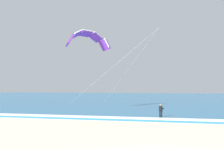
% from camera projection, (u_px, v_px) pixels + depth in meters
% --- Properties ---
extents(sea, '(200.00, 120.00, 0.20)m').
position_uv_depth(sea, '(172.00, 98.00, 84.15)').
color(sea, teal).
rests_on(sea, ground).
extents(surf_foam, '(200.00, 1.83, 0.04)m').
position_uv_depth(surf_foam, '(168.00, 119.00, 26.84)').
color(surf_foam, white).
rests_on(surf_foam, sea).
extents(surfboard, '(0.92, 1.46, 0.09)m').
position_uv_depth(surfboard, '(161.00, 119.00, 28.70)').
color(surfboard, white).
rests_on(surfboard, ground).
extents(kitesurfer, '(0.65, 0.64, 1.69)m').
position_uv_depth(kitesurfer, '(161.00, 110.00, 28.76)').
color(kitesurfer, black).
rests_on(kitesurfer, ground).
extents(kite_primary, '(13.86, 11.05, 11.23)m').
position_uv_depth(kite_primary, '(87.00, 38.00, 39.85)').
color(kite_primary, purple).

